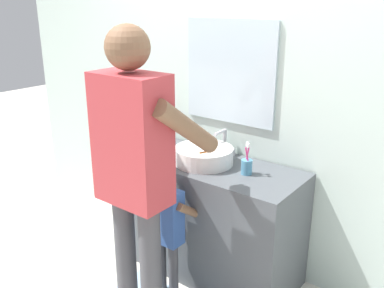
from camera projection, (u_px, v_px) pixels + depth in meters
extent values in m
plane|color=silver|center=(179.00, 286.00, 2.88)|extent=(14.00, 14.00, 0.00)
cube|color=silver|center=(234.00, 77.00, 2.90)|extent=(4.40, 0.08, 2.70)
cube|color=silver|center=(230.00, 72.00, 2.85)|extent=(0.70, 0.02, 0.69)
cube|color=#4C5156|center=(205.00, 216.00, 2.97)|extent=(1.33, 0.54, 0.82)
cylinder|color=silver|center=(204.00, 156.00, 2.81)|extent=(0.39, 0.39, 0.11)
cylinder|color=beige|center=(204.00, 155.00, 2.80)|extent=(0.32, 0.32, 0.09)
cylinder|color=#B7BABF|center=(224.00, 141.00, 2.98)|extent=(0.03, 0.03, 0.18)
cylinder|color=#B7BABF|center=(220.00, 133.00, 2.91)|extent=(0.02, 0.12, 0.02)
cylinder|color=#B7BABF|center=(216.00, 148.00, 3.04)|extent=(0.04, 0.04, 0.05)
cylinder|color=#B7BABF|center=(233.00, 152.00, 2.96)|extent=(0.04, 0.04, 0.05)
cylinder|color=#4C8EB2|center=(247.00, 167.00, 2.63)|extent=(0.07, 0.07, 0.09)
cylinder|color=#E5387F|center=(248.00, 160.00, 2.60)|extent=(0.03, 0.04, 0.17)
cube|color=white|center=(248.00, 146.00, 2.57)|extent=(0.01, 0.02, 0.02)
cylinder|color=#E5387F|center=(247.00, 158.00, 2.63)|extent=(0.03, 0.03, 0.17)
cube|color=white|center=(247.00, 144.00, 2.60)|extent=(0.01, 0.02, 0.02)
cylinder|color=gold|center=(170.00, 142.00, 3.04)|extent=(0.06, 0.06, 0.13)
cylinder|color=#2D2D2D|center=(170.00, 131.00, 3.01)|extent=(0.02, 0.02, 0.03)
cylinder|color=#47474C|center=(162.00, 266.00, 2.76)|extent=(0.06, 0.06, 0.41)
cylinder|color=#47474C|center=(174.00, 272.00, 2.70)|extent=(0.06, 0.06, 0.41)
cube|color=#33569E|center=(166.00, 216.00, 2.61)|extent=(0.20, 0.12, 0.36)
sphere|color=brown|center=(166.00, 180.00, 2.53)|extent=(0.12, 0.12, 0.12)
cylinder|color=brown|center=(163.00, 201.00, 2.73)|extent=(0.05, 0.25, 0.19)
cylinder|color=brown|center=(190.00, 211.00, 2.60)|extent=(0.05, 0.25, 0.19)
cylinder|color=#47474C|center=(126.00, 257.00, 2.51)|extent=(0.12, 0.12, 0.81)
cylinder|color=#47474C|center=(151.00, 269.00, 2.39)|extent=(0.12, 0.12, 0.81)
cube|color=#B7383D|center=(132.00, 140.00, 2.21)|extent=(0.40, 0.23, 0.70)
sphere|color=brown|center=(127.00, 47.00, 2.05)|extent=(0.23, 0.23, 0.23)
cylinder|color=brown|center=(127.00, 115.00, 2.45)|extent=(0.10, 0.49, 0.38)
cylinder|color=brown|center=(187.00, 128.00, 2.20)|extent=(0.10, 0.49, 0.38)
cylinder|color=orange|center=(207.00, 152.00, 2.39)|extent=(0.01, 0.14, 0.03)
cube|color=white|center=(215.00, 146.00, 2.45)|extent=(0.01, 0.02, 0.02)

